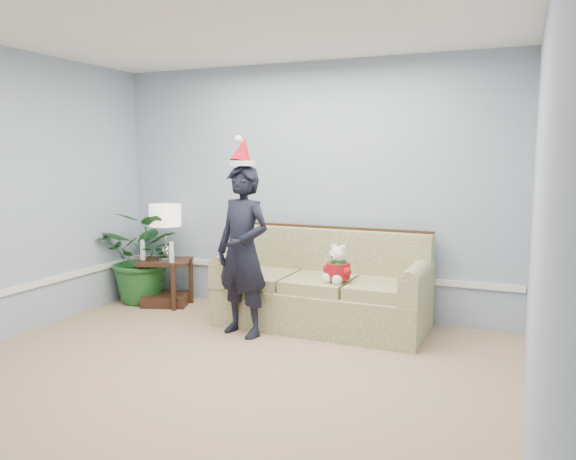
{
  "coord_description": "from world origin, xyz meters",
  "views": [
    {
      "loc": [
        2.17,
        -3.19,
        1.71
      ],
      "look_at": [
        0.18,
        1.55,
        1.03
      ],
      "focal_mm": 35.0,
      "sensor_mm": 36.0,
      "label": 1
    }
  ],
  "objects_px": {
    "side_table": "(166,287)",
    "houseplant": "(144,257)",
    "man": "(243,251)",
    "sofa": "(323,292)",
    "teddy_bear": "(338,269)",
    "table_lamp": "(165,218)"
  },
  "relations": [
    {
      "from": "side_table",
      "to": "man",
      "type": "distance_m",
      "value": 1.59
    },
    {
      "from": "sofa",
      "to": "man",
      "type": "height_order",
      "value": "man"
    },
    {
      "from": "sofa",
      "to": "table_lamp",
      "type": "relative_size",
      "value": 3.28
    },
    {
      "from": "side_table",
      "to": "houseplant",
      "type": "bearing_deg",
      "value": 177.4
    },
    {
      "from": "sofa",
      "to": "table_lamp",
      "type": "bearing_deg",
      "value": -179.81
    },
    {
      "from": "side_table",
      "to": "table_lamp",
      "type": "height_order",
      "value": "table_lamp"
    },
    {
      "from": "side_table",
      "to": "houseplant",
      "type": "distance_m",
      "value": 0.45
    },
    {
      "from": "table_lamp",
      "to": "teddy_bear",
      "type": "xyz_separation_m",
      "value": [
        2.14,
        -0.27,
        -0.37
      ]
    },
    {
      "from": "sofa",
      "to": "side_table",
      "type": "xyz_separation_m",
      "value": [
        -1.93,
        0.03,
        -0.14
      ]
    },
    {
      "from": "table_lamp",
      "to": "houseplant",
      "type": "xyz_separation_m",
      "value": [
        -0.32,
        0.02,
        -0.47
      ]
    },
    {
      "from": "teddy_bear",
      "to": "table_lamp",
      "type": "bearing_deg",
      "value": -169.45
    },
    {
      "from": "side_table",
      "to": "table_lamp",
      "type": "distance_m",
      "value": 0.81
    },
    {
      "from": "man",
      "to": "sofa",
      "type": "bearing_deg",
      "value": 59.11
    },
    {
      "from": "sofa",
      "to": "side_table",
      "type": "relative_size",
      "value": 3.13
    },
    {
      "from": "sofa",
      "to": "teddy_bear",
      "type": "xyz_separation_m",
      "value": [
        0.22,
        -0.24,
        0.3
      ]
    },
    {
      "from": "sofa",
      "to": "teddy_bear",
      "type": "height_order",
      "value": "sofa"
    },
    {
      "from": "table_lamp",
      "to": "teddy_bear",
      "type": "relative_size",
      "value": 1.7
    },
    {
      "from": "sofa",
      "to": "side_table",
      "type": "height_order",
      "value": "sofa"
    },
    {
      "from": "sofa",
      "to": "man",
      "type": "xyz_separation_m",
      "value": [
        -0.61,
        -0.59,
        0.47
      ]
    },
    {
      "from": "side_table",
      "to": "teddy_bear",
      "type": "distance_m",
      "value": 2.22
    },
    {
      "from": "houseplant",
      "to": "teddy_bear",
      "type": "bearing_deg",
      "value": -6.62
    },
    {
      "from": "houseplant",
      "to": "man",
      "type": "relative_size",
      "value": 0.66
    }
  ]
}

